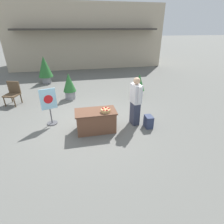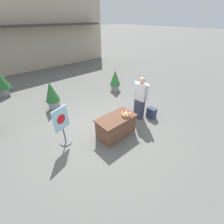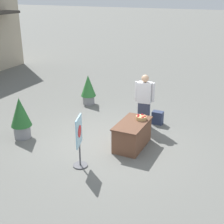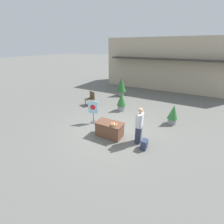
{
  "view_description": "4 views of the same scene",
  "coord_description": "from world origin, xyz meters",
  "px_view_note": "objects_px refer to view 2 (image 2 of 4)",
  "views": [
    {
      "loc": [
        -0.4,
        -5.61,
        3.13
      ],
      "look_at": [
        0.69,
        -0.41,
        0.52
      ],
      "focal_mm": 28.0,
      "sensor_mm": 36.0,
      "label": 1
    },
    {
      "loc": [
        -2.6,
        -3.5,
        3.46
      ],
      "look_at": [
        0.38,
        -0.11,
        0.56
      ],
      "focal_mm": 24.0,
      "sensor_mm": 36.0,
      "label": 2
    },
    {
      "loc": [
        -7.03,
        -3.38,
        4.08
      ],
      "look_at": [
        -0.15,
        -0.13,
        1.03
      ],
      "focal_mm": 50.0,
      "sensor_mm": 36.0,
      "label": 3
    },
    {
      "loc": [
        3.2,
        -6.02,
        4.04
      ],
      "look_at": [
        -0.08,
        -0.03,
        0.99
      ],
      "focal_mm": 24.0,
      "sensor_mm": 36.0,
      "label": 4
    }
  ],
  "objects_px": {
    "display_table": "(116,126)",
    "backpack": "(151,113)",
    "potted_plant_far_left": "(115,80)",
    "apple_basket": "(126,114)",
    "poster_board": "(62,126)",
    "potted_plant_far_right": "(52,95)",
    "person_visitor": "(140,98)"
  },
  "relations": [
    {
      "from": "display_table",
      "to": "backpack",
      "type": "distance_m",
      "value": 1.79
    },
    {
      "from": "display_table",
      "to": "potted_plant_far_left",
      "type": "xyz_separation_m",
      "value": [
        2.45,
        2.74,
        0.25
      ]
    },
    {
      "from": "apple_basket",
      "to": "backpack",
      "type": "xyz_separation_m",
      "value": [
        1.47,
        -0.03,
        -0.56
      ]
    },
    {
      "from": "apple_basket",
      "to": "poster_board",
      "type": "relative_size",
      "value": 0.23
    },
    {
      "from": "backpack",
      "to": "potted_plant_far_left",
      "type": "relative_size",
      "value": 0.38
    },
    {
      "from": "display_table",
      "to": "potted_plant_far_right",
      "type": "bearing_deg",
      "value": 105.31
    },
    {
      "from": "apple_basket",
      "to": "backpack",
      "type": "distance_m",
      "value": 1.57
    },
    {
      "from": "apple_basket",
      "to": "potted_plant_far_left",
      "type": "height_order",
      "value": "potted_plant_far_left"
    },
    {
      "from": "backpack",
      "to": "poster_board",
      "type": "height_order",
      "value": "poster_board"
    },
    {
      "from": "display_table",
      "to": "poster_board",
      "type": "height_order",
      "value": "poster_board"
    },
    {
      "from": "backpack",
      "to": "apple_basket",
      "type": "bearing_deg",
      "value": 178.73
    },
    {
      "from": "apple_basket",
      "to": "person_visitor",
      "type": "bearing_deg",
      "value": 15.67
    },
    {
      "from": "person_visitor",
      "to": "backpack",
      "type": "distance_m",
      "value": 0.83
    },
    {
      "from": "apple_basket",
      "to": "backpack",
      "type": "bearing_deg",
      "value": -1.27
    },
    {
      "from": "display_table",
      "to": "apple_basket",
      "type": "xyz_separation_m",
      "value": [
        0.31,
        -0.13,
        0.41
      ]
    },
    {
      "from": "potted_plant_far_right",
      "to": "apple_basket",
      "type": "bearing_deg",
      "value": -70.32
    },
    {
      "from": "apple_basket",
      "to": "potted_plant_far_left",
      "type": "xyz_separation_m",
      "value": [
        2.15,
        2.87,
        -0.17
      ]
    },
    {
      "from": "display_table",
      "to": "apple_basket",
      "type": "bearing_deg",
      "value": -23.41
    },
    {
      "from": "potted_plant_far_right",
      "to": "potted_plant_far_left",
      "type": "xyz_separation_m",
      "value": [
        3.3,
        -0.36,
        -0.06
      ]
    },
    {
      "from": "display_table",
      "to": "potted_plant_far_right",
      "type": "xyz_separation_m",
      "value": [
        -0.85,
        3.09,
        0.31
      ]
    },
    {
      "from": "backpack",
      "to": "person_visitor",
      "type": "bearing_deg",
      "value": 139.28
    },
    {
      "from": "potted_plant_far_right",
      "to": "poster_board",
      "type": "bearing_deg",
      "value": -105.43
    },
    {
      "from": "display_table",
      "to": "backpack",
      "type": "height_order",
      "value": "display_table"
    },
    {
      "from": "person_visitor",
      "to": "poster_board",
      "type": "distance_m",
      "value": 2.94
    },
    {
      "from": "display_table",
      "to": "poster_board",
      "type": "distance_m",
      "value": 1.71
    },
    {
      "from": "apple_basket",
      "to": "potted_plant_far_right",
      "type": "relative_size",
      "value": 0.24
    },
    {
      "from": "potted_plant_far_right",
      "to": "potted_plant_far_left",
      "type": "height_order",
      "value": "potted_plant_far_right"
    },
    {
      "from": "backpack",
      "to": "potted_plant_far_left",
      "type": "distance_m",
      "value": 3.0
    },
    {
      "from": "backpack",
      "to": "poster_board",
      "type": "distance_m",
      "value": 3.43
    },
    {
      "from": "poster_board",
      "to": "apple_basket",
      "type": "bearing_deg",
      "value": 45.67
    },
    {
      "from": "display_table",
      "to": "apple_basket",
      "type": "height_order",
      "value": "apple_basket"
    },
    {
      "from": "potted_plant_far_right",
      "to": "person_visitor",
      "type": "bearing_deg",
      "value": -52.6
    }
  ]
}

